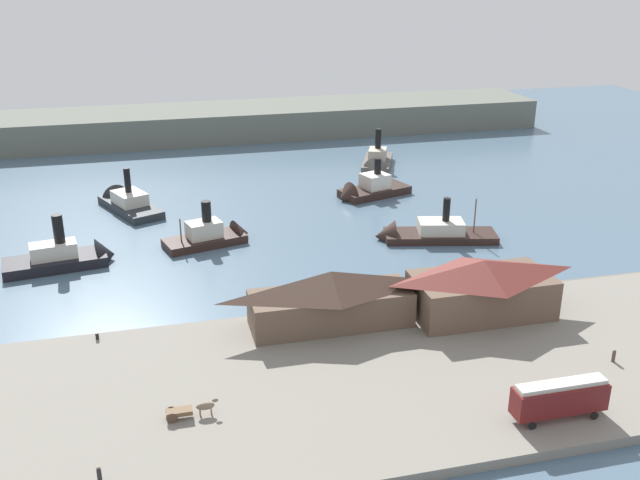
{
  "coord_description": "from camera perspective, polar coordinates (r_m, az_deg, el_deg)",
  "views": [
    {
      "loc": [
        -23.57,
        -92.34,
        47.6
      ],
      "look_at": [
        4.54,
        19.91,
        2.0
      ],
      "focal_mm": 40.48,
      "sensor_mm": 36.0,
      "label": 1
    }
  ],
  "objects": [
    {
      "name": "ferry_moored_west",
      "position": [
        153.35,
        3.71,
        3.95
      ],
      "size": [
        17.51,
        11.1,
        10.18
      ],
      "color": "black",
      "rests_on": "ground"
    },
    {
      "name": "ferry_approaching_east",
      "position": [
        125.7,
        -19.2,
        -1.28
      ],
      "size": [
        18.31,
        8.99,
        11.11
      ],
      "color": "black",
      "rests_on": "ground"
    },
    {
      "name": "ferry_approaching_west",
      "position": [
        174.14,
        4.5,
        6.07
      ],
      "size": [
        12.2,
        17.95,
        11.17
      ],
      "color": "#514C47",
      "rests_on": "ground"
    },
    {
      "name": "mooring_post_center_west",
      "position": [
        113.57,
        17.24,
        -3.39
      ],
      "size": [
        0.44,
        0.44,
        0.9
      ],
      "primitive_type": "cylinder",
      "color": "black",
      "rests_on": "quay_promenade"
    },
    {
      "name": "ferry_mid_harbor",
      "position": [
        130.94,
        8.17,
        0.51
      ],
      "size": [
        22.55,
        10.96,
        10.06
      ],
      "color": "black",
      "rests_on": "ground"
    },
    {
      "name": "horse_cart",
      "position": [
        80.96,
        -10.28,
        -13.06
      ],
      "size": [
        5.69,
        1.43,
        1.87
      ],
      "color": "brown",
      "rests_on": "quay_promenade"
    },
    {
      "name": "seawall_edge",
      "position": [
        103.19,
        0.73,
        -5.65
      ],
      "size": [
        110.0,
        0.8,
        1.0
      ],
      "primitive_type": "cube",
      "color": "#666159",
      "rests_on": "ground"
    },
    {
      "name": "ferry_near_quay",
      "position": [
        129.4,
        -8.32,
        0.38
      ],
      "size": [
        16.35,
        9.49,
        10.01
      ],
      "color": "black",
      "rests_on": "ground"
    },
    {
      "name": "ground_plane",
      "position": [
        106.52,
        0.23,
        -5.03
      ],
      "size": [
        320.0,
        320.0,
        0.0
      ],
      "primitive_type": "plane",
      "color": "slate"
    },
    {
      "name": "street_tram",
      "position": [
        82.78,
        18.42,
        -11.71
      ],
      "size": [
        10.53,
        2.7,
        4.43
      ],
      "color": "maroon",
      "rests_on": "quay_promenade"
    },
    {
      "name": "pedestrian_walking_west",
      "position": [
        74.56,
        -17.06,
        -17.3
      ],
      "size": [
        0.44,
        0.44,
        1.79
      ],
      "color": "#232328",
      "rests_on": "quay_promenade"
    },
    {
      "name": "ferry_shed_east_terminal",
      "position": [
        96.35,
        0.86,
        -4.61
      ],
      "size": [
        22.07,
        7.58,
        7.86
      ],
      "color": "brown",
      "rests_on": "quay_promenade"
    },
    {
      "name": "pedestrian_at_waters_edge",
      "position": [
        96.45,
        22.2,
        -8.48
      ],
      "size": [
        0.43,
        0.43,
        1.73
      ],
      "color": "#4C3D33",
      "rests_on": "quay_promenade"
    },
    {
      "name": "mooring_post_center_east",
      "position": [
        98.78,
        -17.21,
        -7.27
      ],
      "size": [
        0.44,
        0.44,
        0.9
      ],
      "primitive_type": "cylinder",
      "color": "black",
      "rests_on": "quay_promenade"
    },
    {
      "name": "ferry_moored_east",
      "position": [
        151.42,
        -15.16,
        2.96
      ],
      "size": [
        13.49,
        20.06,
        11.02
      ],
      "color": "#23282D",
      "rests_on": "ground"
    },
    {
      "name": "quay_promenade",
      "position": [
        87.82,
        3.84,
        -10.9
      ],
      "size": [
        110.0,
        36.0,
        1.2
      ],
      "primitive_type": "cube",
      "color": "gray",
      "rests_on": "ground"
    },
    {
      "name": "far_headland",
      "position": [
        208.32,
        -7.34,
        9.25
      ],
      "size": [
        180.0,
        24.0,
        8.0
      ],
      "primitive_type": "cube",
      "color": "#60665B",
      "rests_on": "ground"
    },
    {
      "name": "ferry_shed_customs_shed",
      "position": [
        101.71,
        12.68,
        -3.64
      ],
      "size": [
        19.37,
        10.02,
        8.04
      ],
      "color": "brown",
      "rests_on": "quay_promenade"
    }
  ]
}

